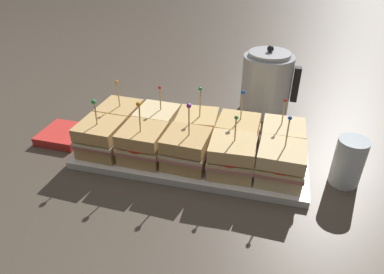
{
  "coord_description": "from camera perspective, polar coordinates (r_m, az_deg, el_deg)",
  "views": [
    {
      "loc": [
        0.18,
        -0.71,
        0.52
      ],
      "look_at": [
        0.0,
        0.0,
        0.06
      ],
      "focal_mm": 32.0,
      "sensor_mm": 36.0,
      "label": 1
    }
  ],
  "objects": [
    {
      "name": "ground_plane",
      "position": [
        0.9,
        0.0,
        -3.36
      ],
      "size": [
        6.0,
        6.0,
        0.0
      ],
      "primitive_type": "plane",
      "color": "#4C4238"
    },
    {
      "name": "serving_platter",
      "position": [
        0.89,
        0.0,
        -2.89
      ],
      "size": [
        0.58,
        0.25,
        0.02
      ],
      "color": "white",
      "rests_on": "ground_plane"
    },
    {
      "name": "sandwich_front_far_left",
      "position": [
        0.89,
        -14.88,
        -0.13
      ],
      "size": [
        0.11,
        0.11,
        0.15
      ],
      "color": "tan",
      "rests_on": "serving_platter"
    },
    {
      "name": "sandwich_front_left",
      "position": [
        0.85,
        -8.18,
        -1.09
      ],
      "size": [
        0.11,
        0.11,
        0.16
      ],
      "color": "tan",
      "rests_on": "serving_platter"
    },
    {
      "name": "sandwich_front_center",
      "position": [
        0.82,
        -1.0,
        -2.07
      ],
      "size": [
        0.11,
        0.11,
        0.17
      ],
      "color": "tan",
      "rests_on": "serving_platter"
    },
    {
      "name": "sandwich_front_right",
      "position": [
        0.8,
        6.67,
        -3.25
      ],
      "size": [
        0.11,
        0.11,
        0.15
      ],
      "color": "#DBB77A",
      "rests_on": "serving_platter"
    },
    {
      "name": "sandwich_front_far_right",
      "position": [
        0.8,
        14.54,
        -4.3
      ],
      "size": [
        0.11,
        0.11,
        0.16
      ],
      "color": "beige",
      "rests_on": "serving_platter"
    },
    {
      "name": "sandwich_back_far_left",
      "position": [
        0.98,
        -11.8,
        3.2
      ],
      "size": [
        0.11,
        0.11,
        0.16
      ],
      "color": "tan",
      "rests_on": "serving_platter"
    },
    {
      "name": "sandwich_back_left",
      "position": [
        0.94,
        -5.74,
        2.43
      ],
      "size": [
        0.11,
        0.11,
        0.15
      ],
      "color": "beige",
      "rests_on": "serving_platter"
    },
    {
      "name": "sandwich_back_center",
      "position": [
        0.91,
        0.98,
        1.62
      ],
      "size": [
        0.11,
        0.11,
        0.16
      ],
      "color": "tan",
      "rests_on": "serving_platter"
    },
    {
      "name": "sandwich_back_right",
      "position": [
        0.89,
        7.65,
        0.65
      ],
      "size": [
        0.11,
        0.11,
        0.16
      ],
      "color": "tan",
      "rests_on": "serving_platter"
    },
    {
      "name": "sandwich_back_far_right",
      "position": [
        0.89,
        14.83,
        -0.26
      ],
      "size": [
        0.11,
        0.11,
        0.15
      ],
      "color": "beige",
      "rests_on": "serving_platter"
    },
    {
      "name": "kettle_steel",
      "position": [
        1.11,
        12.32,
        8.77
      ],
      "size": [
        0.18,
        0.15,
        0.21
      ],
      "color": "#B7BABF",
      "rests_on": "ground_plane"
    },
    {
      "name": "drinking_glass",
      "position": [
        0.86,
        24.61,
        -3.82
      ],
      "size": [
        0.07,
        0.07,
        0.12
      ],
      "color": "silver",
      "rests_on": "ground_plane"
    },
    {
      "name": "napkin_stack",
      "position": [
        1.03,
        -20.67,
        0.31
      ],
      "size": [
        0.12,
        0.12,
        0.02
      ],
      "color": "red",
      "rests_on": "ground_plane"
    }
  ]
}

